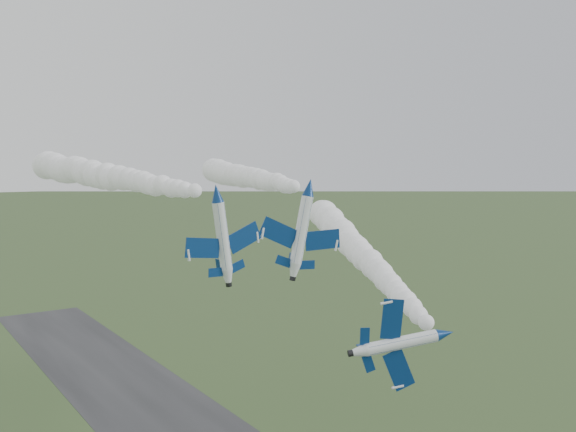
# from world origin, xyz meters

# --- Properties ---
(jet_lead) EXTENTS (6.59, 10.94, 9.37)m
(jet_lead) POSITION_xyz_m (5.59, -2.20, 29.33)
(jet_lead) COLOR white
(smoke_trail_jet_lead) EXTENTS (34.73, 70.52, 5.79)m
(smoke_trail_jet_lead) POSITION_xyz_m (23.15, 33.08, 32.64)
(smoke_trail_jet_lead) COLOR silver
(jet_pair_left) EXTENTS (10.35, 12.50, 3.25)m
(jet_pair_left) POSITION_xyz_m (-9.19, 19.98, 43.38)
(jet_pair_left) COLOR white
(smoke_trail_jet_pair_left) EXTENTS (9.05, 58.27, 5.10)m
(smoke_trail_jet_pair_left) POSITION_xyz_m (-12.22, 51.87, 44.78)
(smoke_trail_jet_pair_left) COLOR silver
(jet_pair_right) EXTENTS (11.08, 13.22, 3.73)m
(jet_pair_right) POSITION_xyz_m (3.77, 19.44, 43.78)
(jet_pair_right) COLOR white
(smoke_trail_jet_pair_right) EXTENTS (16.05, 51.18, 4.75)m
(smoke_trail_jet_pair_right) POSITION_xyz_m (10.58, 47.88, 44.49)
(smoke_trail_jet_pair_right) COLOR silver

